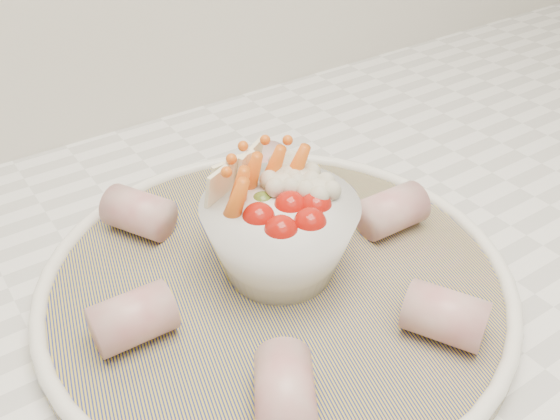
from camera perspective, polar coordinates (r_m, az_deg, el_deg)
serving_platter at (r=0.49m, az=-0.33°, el=-6.48°), size 0.44×0.44×0.02m
veggie_bowl at (r=0.47m, az=-0.01°, el=-1.71°), size 0.12×0.12×0.10m
cured_meat_rolls at (r=0.47m, az=-0.34°, el=-4.48°), size 0.29×0.29×0.04m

